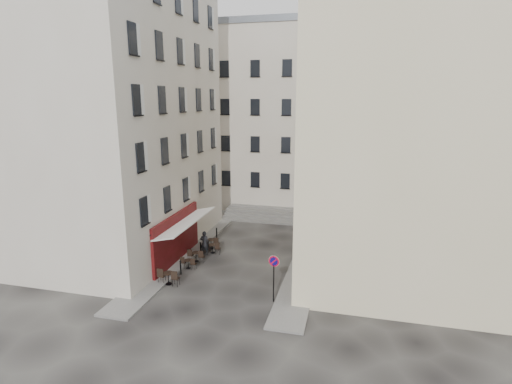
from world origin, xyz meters
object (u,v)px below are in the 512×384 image
(no_parking_sign, at_px, (274,270))
(pedestrian, at_px, (205,243))
(bistro_table_b, at_px, (188,263))
(bistro_table_a, at_px, (169,277))

(no_parking_sign, relative_size, pedestrian, 1.55)
(no_parking_sign, bearing_deg, bistro_table_b, 165.66)
(no_parking_sign, bearing_deg, pedestrian, 148.73)
(bistro_table_b, bearing_deg, bistro_table_a, -95.03)
(bistro_table_a, bearing_deg, no_parking_sign, -4.37)
(bistro_table_b, bearing_deg, no_parking_sign, -24.94)
(bistro_table_a, height_order, bistro_table_b, bistro_table_a)
(pedestrian, bearing_deg, bistro_table_a, 83.90)
(bistro_table_b, relative_size, pedestrian, 0.63)
(bistro_table_b, xyz_separation_m, pedestrian, (0.13, 2.69, 0.49))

